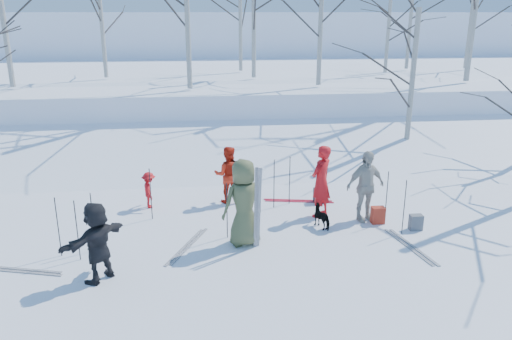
{
  "coord_description": "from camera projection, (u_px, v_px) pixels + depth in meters",
  "views": [
    {
      "loc": [
        -1.31,
        -10.13,
        5.01
      ],
      "look_at": [
        0.0,
        1.5,
        1.3
      ],
      "focal_mm": 35.0,
      "sensor_mm": 36.0,
      "label": 1
    }
  ],
  "objects": [
    {
      "name": "ski_pole_h",
      "position": [
        227.0,
        211.0,
        11.42
      ],
      "size": [
        0.02,
        0.02,
        1.34
      ],
      "primitive_type": "cylinder",
      "color": "black",
      "rests_on": "ground"
    },
    {
      "name": "snow_plateau",
      "position": [
        224.0,
        90.0,
        27.05
      ],
      "size": [
        70.0,
        18.0,
        2.2
      ],
      "primitive_type": "cube",
      "color": "white",
      "rests_on": "ground"
    },
    {
      "name": "skier_olive_center",
      "position": [
        244.0,
        203.0,
        11.02
      ],
      "size": [
        1.12,
        0.92,
        1.98
      ],
      "primitive_type": "imported",
      "rotation": [
        0.0,
        0.0,
        3.49
      ],
      "color": "#4A5231",
      "rests_on": "ground"
    },
    {
      "name": "skier_grey_west",
      "position": [
        97.0,
        242.0,
        9.56
      ],
      "size": [
        1.32,
        1.46,
        1.61
      ],
      "primitive_type": "imported",
      "rotation": [
        0.0,
        0.0,
        4.03
      ],
      "color": "black",
      "rests_on": "ground"
    },
    {
      "name": "far_hill",
      "position": [
        212.0,
        46.0,
        46.64
      ],
      "size": [
        90.0,
        30.0,
        6.0
      ],
      "primitive_type": "cube",
      "color": "white",
      "rests_on": "ground"
    },
    {
      "name": "skier_red_north",
      "position": [
        321.0,
        181.0,
        12.58
      ],
      "size": [
        0.8,
        0.79,
        1.87
      ],
      "primitive_type": "imported",
      "rotation": [
        0.0,
        0.0,
        3.91
      ],
      "color": "red",
      "rests_on": "ground"
    },
    {
      "name": "birch_edge_e",
      "position": [
        412.0,
        86.0,
        17.22
      ],
      "size": [
        4.23,
        4.23,
        5.18
      ],
      "primitive_type": null,
      "color": "silver",
      "rests_on": "ground"
    },
    {
      "name": "dog",
      "position": [
        323.0,
        217.0,
        12.1
      ],
      "size": [
        0.55,
        0.71,
        0.55
      ],
      "primitive_type": "imported",
      "rotation": [
        0.0,
        0.0,
        3.59
      ],
      "color": "black",
      "rests_on": "ground"
    },
    {
      "name": "ski_pair_d",
      "position": [
        18.0,
        270.0,
        10.12
      ],
      "size": [
        1.19,
        2.0,
        0.02
      ],
      "primitive_type": null,
      "rotation": [
        0.0,
        0.0,
        1.3
      ],
      "color": "silver",
      "rests_on": "ground"
    },
    {
      "name": "ski_pole_a",
      "position": [
        290.0,
        180.0,
        13.49
      ],
      "size": [
        0.02,
        0.02,
        1.34
      ],
      "primitive_type": "cylinder",
      "color": "black",
      "rests_on": "ground"
    },
    {
      "name": "upright_ski_right",
      "position": [
        259.0,
        208.0,
        10.82
      ],
      "size": [
        0.11,
        0.23,
        1.89
      ],
      "primitive_type": "cube",
      "rotation": [
        0.1,
        0.0,
        0.19
      ],
      "color": "silver",
      "rests_on": "ground"
    },
    {
      "name": "ground",
      "position": [
        263.0,
        245.0,
        11.25
      ],
      "size": [
        120.0,
        120.0,
        0.0
      ],
      "primitive_type": "plane",
      "color": "white",
      "rests_on": "ground"
    },
    {
      "name": "snow_ramp",
      "position": [
        239.0,
        155.0,
        17.84
      ],
      "size": [
        70.0,
        9.49,
        4.12
      ],
      "primitive_type": "cube",
      "rotation": [
        0.3,
        0.0,
        0.0
      ],
      "color": "white",
      "rests_on": "ground"
    },
    {
      "name": "backpack_dark",
      "position": [
        320.0,
        196.0,
        13.7
      ],
      "size": [
        0.34,
        0.24,
        0.4
      ],
      "primitive_type": "cube",
      "color": "black",
      "rests_on": "ground"
    },
    {
      "name": "ski_pole_f",
      "position": [
        151.0,
        194.0,
        12.46
      ],
      "size": [
        0.02,
        0.02,
        1.34
      ],
      "primitive_type": "cylinder",
      "color": "black",
      "rests_on": "ground"
    },
    {
      "name": "ski_pole_b",
      "position": [
        93.0,
        222.0,
        10.8
      ],
      "size": [
        0.02,
        0.02,
        1.34
      ],
      "primitive_type": "cylinder",
      "color": "black",
      "rests_on": "ground"
    },
    {
      "name": "backpack_red",
      "position": [
        378.0,
        215.0,
        12.35
      ],
      "size": [
        0.32,
        0.22,
        0.42
      ],
      "primitive_type": "cube",
      "color": "#AA2B1A",
      "rests_on": "ground"
    },
    {
      "name": "skier_cream_east",
      "position": [
        365.0,
        186.0,
        12.34
      ],
      "size": [
        1.13,
        0.71,
        1.8
      ],
      "primitive_type": "imported",
      "rotation": [
        0.0,
        0.0,
        0.27
      ],
      "color": "beige",
      "rests_on": "ground"
    },
    {
      "name": "ski_pole_i",
      "position": [
        387.0,
        197.0,
        12.24
      ],
      "size": [
        0.02,
        0.02,
        1.34
      ],
      "primitive_type": "cylinder",
      "color": "black",
      "rests_on": "ground"
    },
    {
      "name": "ski_pole_g",
      "position": [
        274.0,
        184.0,
        13.2
      ],
      "size": [
        0.02,
        0.02,
        1.34
      ],
      "primitive_type": "cylinder",
      "color": "black",
      "rests_on": "ground"
    },
    {
      "name": "ski_pair_b",
      "position": [
        298.0,
        201.0,
        13.84
      ],
      "size": [
        0.89,
        1.97,
        0.02
      ],
      "primitive_type": null,
      "rotation": [
        0.0,
        0.0,
        1.38
      ],
      "color": "#AF192C",
      "rests_on": "ground"
    },
    {
      "name": "ski_pole_d",
      "position": [
        77.0,
        231.0,
        10.38
      ],
      "size": [
        0.02,
        0.02,
        1.34
      ],
      "primitive_type": "cylinder",
      "color": "black",
      "rests_on": "ground"
    },
    {
      "name": "skier_red_seated",
      "position": [
        149.0,
        190.0,
        13.27
      ],
      "size": [
        0.47,
        0.69,
        0.98
      ],
      "primitive_type": "imported",
      "rotation": [
        0.0,
        0.0,
        1.74
      ],
      "color": "red",
      "rests_on": "ground"
    },
    {
      "name": "birch_plateau_g",
      "position": [
        240.0,
        18.0,
        24.41
      ],
      "size": [
        4.15,
        4.15,
        5.07
      ],
      "primitive_type": null,
      "color": "silver",
      "rests_on": "snow_plateau"
    },
    {
      "name": "birch_plateau_e",
      "position": [
        187.0,
        2.0,
        18.38
      ],
      "size": [
        5.03,
        5.03,
        6.33
      ],
      "primitive_type": null,
      "color": "silver",
      "rests_on": "snow_plateau"
    },
    {
      "name": "ski_pole_e",
      "position": [
        404.0,
        207.0,
        11.62
      ],
      "size": [
        0.02,
        0.02,
        1.34
      ],
      "primitive_type": "cylinder",
      "color": "black",
      "rests_on": "ground"
    },
    {
      "name": "birch_plateau_j",
      "position": [
        254.0,
        11.0,
        21.71
      ],
      "size": [
        4.59,
        4.59,
        5.7
      ],
      "primitive_type": null,
      "color": "silver",
      "rests_on": "snow_plateau"
    },
    {
      "name": "birch_plateau_k",
      "position": [
        321.0,
        17.0,
        19.44
      ],
      "size": [
        4.3,
        4.3,
        5.29
      ],
      "primitive_type": null,
      "color": "silver",
      "rests_on": "snow_plateau"
    },
    {
      "name": "backpack_grey",
      "position": [
        416.0,
        222.0,
        11.98
      ],
      "size": [
        0.3,
        0.2,
        0.38
      ],
      "primitive_type": "cube",
      "color": "#57585E",
      "rests_on": "ground"
    },
    {
      "name": "birch_plateau_b",
      "position": [
        388.0,
        28.0,
        23.84
      ],
      "size": [
        3.54,
        3.54,
        4.2
      ],
      "primitive_type": null,
      "color": "silver",
      "rests_on": "snow_plateau"
    },
    {
      "name": "skier_redor_behind",
      "position": [
        228.0,
        175.0,
        13.58
      ],
      "size": [
        0.81,
        0.65,
        1.58
      ],
      "primitive_type": "imported",
      "rotation": [
        0.0,
        0.0,
        3.07
      ],
      "color": "red",
      "rests_on": "ground"
    },
    {
      "name": "birch_plateau_i",
      "position": [
        101.0,
        17.0,
        21.79
      ],
      "size": [
        4.27,
        4.27,
        5.24
      ],
      "primitive_type": null,
      "color": "silver",
      "rests_on": "snow_plateau"
    },
    {
      "name": "ski_pair_a",
      "position": [
        410.0,
        246.0,
        11.15
      ],
      "size": [
        0.86,
        1.97,
        0.02
      ],
      "primitive_type": null,
      "rotation": [
        0.0,
        0.0,
        0.18
      ],
      "color": "silver",
      "rests_on": "ground"
    },
    {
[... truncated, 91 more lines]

